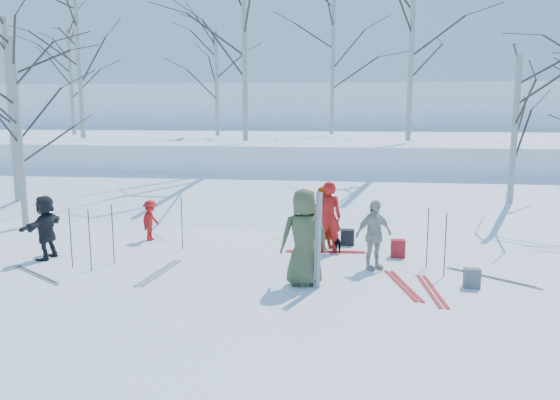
# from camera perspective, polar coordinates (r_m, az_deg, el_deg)

# --- Properties ---
(ground) EXTENTS (120.00, 120.00, 0.00)m
(ground) POSITION_cam_1_polar(r_m,az_deg,el_deg) (11.68, -0.95, -7.52)
(ground) COLOR white
(ground) RESTS_ON ground
(snow_ramp) EXTENTS (70.00, 9.49, 4.12)m
(snow_ramp) POSITION_cam_1_polar(r_m,az_deg,el_deg) (18.41, 2.19, -0.72)
(snow_ramp) COLOR white
(snow_ramp) RESTS_ON ground
(snow_plateau) EXTENTS (70.00, 18.00, 2.20)m
(snow_plateau) POSITION_cam_1_polar(r_m,az_deg,el_deg) (28.20, 4.05, 4.57)
(snow_plateau) COLOR white
(snow_plateau) RESTS_ON ground
(far_hill) EXTENTS (90.00, 30.00, 6.00)m
(far_hill) POSITION_cam_1_polar(r_m,az_deg,el_deg) (49.09, 5.52, 7.82)
(far_hill) COLOR white
(far_hill) RESTS_ON ground
(skier_olive_center) EXTENTS (1.05, 0.80, 1.91)m
(skier_olive_center) POSITION_cam_1_polar(r_m,az_deg,el_deg) (10.63, 2.54, -3.91)
(skier_olive_center) COLOR #424C2D
(skier_olive_center) RESTS_ON ground
(skier_red_north) EXTENTS (0.68, 0.49, 1.73)m
(skier_red_north) POSITION_cam_1_polar(r_m,az_deg,el_deg) (13.05, 5.06, -1.81)
(skier_red_north) COLOR #AF1210
(skier_red_north) RESTS_ON ground
(skier_redor_behind) EXTENTS (0.81, 0.68, 1.51)m
(skier_redor_behind) POSITION_cam_1_polar(r_m,az_deg,el_deg) (13.63, 4.35, -1.78)
(skier_redor_behind) COLOR #CD4C0F
(skier_redor_behind) RESTS_ON ground
(skier_red_seated) EXTENTS (0.49, 0.74, 1.07)m
(skier_red_seated) POSITION_cam_1_polar(r_m,az_deg,el_deg) (14.69, -13.37, -2.08)
(skier_red_seated) COLOR #AF1210
(skier_red_seated) RESTS_ON ground
(skier_cream_east) EXTENTS (0.95, 0.78, 1.51)m
(skier_cream_east) POSITION_cam_1_polar(r_m,az_deg,el_deg) (11.86, 9.76, -3.60)
(skier_cream_east) COLOR beige
(skier_cream_east) RESTS_ON ground
(skier_grey_west) EXTENTS (0.54, 1.40, 1.48)m
(skier_grey_west) POSITION_cam_1_polar(r_m,az_deg,el_deg) (13.61, -23.29, -2.63)
(skier_grey_west) COLOR black
(skier_grey_west) RESTS_ON ground
(dog) EXTENTS (0.45, 0.60, 0.46)m
(dog) POSITION_cam_1_polar(r_m,az_deg,el_deg) (13.28, 6.06, -4.43)
(dog) COLOR black
(dog) RESTS_ON ground
(upright_ski_left) EXTENTS (0.12, 0.17, 1.90)m
(upright_ski_left) POSITION_cam_1_polar(r_m,az_deg,el_deg) (10.39, 3.86, -4.26)
(upright_ski_left) COLOR silver
(upright_ski_left) RESTS_ON ground
(upright_ski_right) EXTENTS (0.12, 0.23, 1.89)m
(upright_ski_right) POSITION_cam_1_polar(r_m,az_deg,el_deg) (10.35, 4.12, -4.32)
(upright_ski_right) COLOR silver
(upright_ski_right) RESTS_ON ground
(ski_pair_a) EXTENTS (2.05, 2.09, 0.02)m
(ski_pair_a) POSITION_cam_1_polar(r_m,az_deg,el_deg) (12.06, 21.27, -7.57)
(ski_pair_a) COLOR silver
(ski_pair_a) RESTS_ON ground
(ski_pair_b) EXTENTS (0.54, 1.94, 0.02)m
(ski_pair_b) POSITION_cam_1_polar(r_m,az_deg,el_deg) (10.88, 15.56, -9.11)
(ski_pair_b) COLOR red
(ski_pair_b) RESTS_ON ground
(ski_pair_c) EXTENTS (0.58, 1.94, 0.02)m
(ski_pair_c) POSITION_cam_1_polar(r_m,az_deg,el_deg) (11.87, -12.47, -7.41)
(ski_pair_c) COLOR silver
(ski_pair_c) RESTS_ON ground
(ski_pair_d) EXTENTS (1.98, 2.09, 0.02)m
(ski_pair_d) POSITION_cam_1_polar(r_m,az_deg,el_deg) (12.55, -24.13, -7.11)
(ski_pair_d) COLOR silver
(ski_pair_d) RESTS_ON ground
(ski_pair_e) EXTENTS (0.47, 1.93, 0.02)m
(ski_pair_e) POSITION_cam_1_polar(r_m,az_deg,el_deg) (13.27, 4.79, -5.42)
(ski_pair_e) COLOR red
(ski_pair_e) RESTS_ON ground
(ski_pair_f) EXTENTS (1.04, 1.99, 0.02)m
(ski_pair_f) POSITION_cam_1_polar(r_m,az_deg,el_deg) (11.06, 12.72, -8.68)
(ski_pair_f) COLOR red
(ski_pair_f) RESTS_ON ground
(ski_pole_a) EXTENTS (0.02, 0.02, 1.34)m
(ski_pole_a) POSITION_cam_1_polar(r_m,az_deg,el_deg) (14.01, 4.59, -1.83)
(ski_pole_a) COLOR black
(ski_pole_a) RESTS_ON ground
(ski_pole_b) EXTENTS (0.02, 0.02, 1.34)m
(ski_pole_b) POSITION_cam_1_polar(r_m,az_deg,el_deg) (12.26, -19.26, -4.00)
(ski_pole_b) COLOR black
(ski_pole_b) RESTS_ON ground
(ski_pole_c) EXTENTS (0.02, 0.02, 1.34)m
(ski_pole_c) POSITION_cam_1_polar(r_m,az_deg,el_deg) (13.77, 2.45, -2.01)
(ski_pole_c) COLOR black
(ski_pole_c) RESTS_ON ground
(ski_pole_d) EXTENTS (0.02, 0.02, 1.34)m
(ski_pole_d) POSITION_cam_1_polar(r_m,az_deg,el_deg) (11.68, 16.89, -4.53)
(ski_pole_d) COLOR black
(ski_pole_d) RESTS_ON ground
(ski_pole_e) EXTENTS (0.02, 0.02, 1.34)m
(ski_pole_e) POSITION_cam_1_polar(r_m,az_deg,el_deg) (13.58, -10.22, -2.32)
(ski_pole_e) COLOR black
(ski_pole_e) RESTS_ON ground
(ski_pole_f) EXTENTS (0.02, 0.02, 1.34)m
(ski_pole_f) POSITION_cam_1_polar(r_m,az_deg,el_deg) (12.62, -21.02, -3.72)
(ski_pole_f) COLOR black
(ski_pole_f) RESTS_ON ground
(ski_pole_g) EXTENTS (0.02, 0.02, 1.34)m
(ski_pole_g) POSITION_cam_1_polar(r_m,az_deg,el_deg) (12.18, 15.16, -3.87)
(ski_pole_g) COLOR black
(ski_pole_g) RESTS_ON ground
(ski_pole_h) EXTENTS (0.02, 0.02, 1.34)m
(ski_pole_h) POSITION_cam_1_polar(r_m,az_deg,el_deg) (12.67, -17.07, -3.44)
(ski_pole_h) COLOR black
(ski_pole_h) RESTS_ON ground
(backpack_red) EXTENTS (0.32, 0.22, 0.42)m
(backpack_red) POSITION_cam_1_polar(r_m,az_deg,el_deg) (13.02, 12.22, -4.97)
(backpack_red) COLOR maroon
(backpack_red) RESTS_ON ground
(backpack_grey) EXTENTS (0.30, 0.20, 0.38)m
(backpack_grey) POSITION_cam_1_polar(r_m,az_deg,el_deg) (11.26, 19.41, -7.71)
(backpack_grey) COLOR #525559
(backpack_grey) RESTS_ON ground
(backpack_dark) EXTENTS (0.34, 0.24, 0.40)m
(backpack_dark) POSITION_cam_1_polar(r_m,az_deg,el_deg) (13.98, 7.06, -3.88)
(backpack_dark) COLOR black
(backpack_dark) RESTS_ON ground
(birch_plateau_b) EXTENTS (4.95, 4.95, 6.21)m
(birch_plateau_b) POSITION_cam_1_polar(r_m,az_deg,el_deg) (26.85, 5.53, 13.50)
(birch_plateau_b) COLOR silver
(birch_plateau_b) RESTS_ON snow_plateau
(birch_plateau_c) EXTENTS (3.86, 3.86, 4.66)m
(birch_plateau_c) POSITION_cam_1_polar(r_m,az_deg,el_deg) (25.14, -6.64, 11.98)
(birch_plateau_c) COLOR silver
(birch_plateau_c) RESTS_ON snow_plateau
(birch_plateau_d) EXTENTS (4.02, 4.02, 4.88)m
(birch_plateau_d) POSITION_cam_1_polar(r_m,az_deg,el_deg) (28.12, -20.99, 11.39)
(birch_plateau_d) COLOR silver
(birch_plateau_d) RESTS_ON snow_plateau
(birch_plateau_e) EXTENTS (5.33, 5.33, 6.75)m
(birch_plateau_e) POSITION_cam_1_polar(r_m,az_deg,el_deg) (21.25, -3.71, 15.32)
(birch_plateau_e) COLOR silver
(birch_plateau_e) RESTS_ON snow_plateau
(birch_plateau_f) EXTENTS (5.32, 5.32, 6.74)m
(birch_plateau_f) POSITION_cam_1_polar(r_m,az_deg,el_deg) (21.82, 13.57, 14.91)
(birch_plateau_f) COLOR silver
(birch_plateau_f) RESTS_ON snow_plateau
(birch_plateau_g) EXTENTS (5.02, 5.02, 6.31)m
(birch_plateau_g) POSITION_cam_1_polar(r_m,az_deg,el_deg) (24.83, -20.27, 13.41)
(birch_plateau_g) COLOR silver
(birch_plateau_g) RESTS_ON snow_plateau
(birch_edge_a) EXTENTS (4.38, 4.38, 5.40)m
(birch_edge_a) POSITION_cam_1_polar(r_m,az_deg,el_deg) (17.22, -25.62, 6.19)
(birch_edge_a) COLOR silver
(birch_edge_a) RESTS_ON ground
(birch_edge_d) EXTENTS (4.98, 4.98, 6.26)m
(birch_edge_d) POSITION_cam_1_polar(r_m,az_deg,el_deg) (19.80, -26.23, 7.72)
(birch_edge_d) COLOR silver
(birch_edge_d) RESTS_ON ground
(birch_edge_e) EXTENTS (4.09, 4.09, 4.98)m
(birch_edge_e) POSITION_cam_1_polar(r_m,az_deg,el_deg) (17.84, 23.26, 5.77)
(birch_edge_e) COLOR silver
(birch_edge_e) RESTS_ON ground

